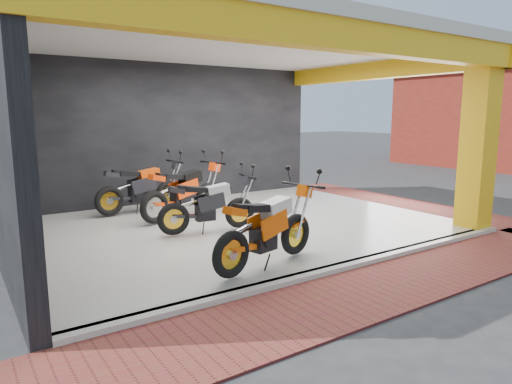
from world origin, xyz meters
TOP-DOWN VIEW (x-y plane):
  - ground at (0.00, 0.00)m, footprint 80.00×80.00m
  - showroom_floor at (0.00, 2.00)m, footprint 8.00×6.00m
  - showroom_ceiling at (0.00, 2.00)m, footprint 8.40×6.40m
  - back_wall at (0.00, 5.10)m, footprint 8.20×0.20m
  - corner_column at (3.75, -0.75)m, footprint 0.50×0.50m
  - header_beam_front at (0.00, -1.00)m, footprint 8.40×0.30m
  - header_beam_right at (4.00, 2.00)m, footprint 0.30×6.40m
  - floor_kerb at (0.00, -1.02)m, footprint 8.00×0.20m
  - paver_front at (0.00, -1.80)m, footprint 9.00×1.40m
  - paver_right at (4.80, 2.00)m, footprint 1.40×7.00m
  - moto_hero at (-0.35, -0.31)m, footprint 2.27×1.28m
  - moto_row_a at (-0.17, 1.60)m, footprint 2.07×1.03m
  - moto_row_b at (-0.02, 3.18)m, footprint 2.33×1.34m
  - moto_row_c at (-0.53, 4.11)m, footprint 2.19×0.91m

SIDE VIEW (x-z plane):
  - ground at x=0.00m, z-range 0.00..0.00m
  - paver_front at x=0.00m, z-range 0.00..0.03m
  - paver_right at x=4.80m, z-range 0.00..0.03m
  - showroom_floor at x=0.00m, z-range 0.00..0.10m
  - floor_kerb at x=0.00m, z-range 0.00..0.10m
  - moto_row_a at x=-0.17m, z-range 0.10..1.31m
  - moto_hero at x=-0.35m, z-range 0.10..1.41m
  - moto_row_c at x=-0.53m, z-range 0.10..1.41m
  - moto_row_b at x=-0.02m, z-range 0.10..1.44m
  - back_wall at x=0.00m, z-range 0.00..3.50m
  - corner_column at x=3.75m, z-range 0.00..3.50m
  - header_beam_front at x=0.00m, z-range 3.10..3.50m
  - header_beam_right at x=4.00m, z-range 3.10..3.50m
  - showroom_ceiling at x=0.00m, z-range 3.50..3.70m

